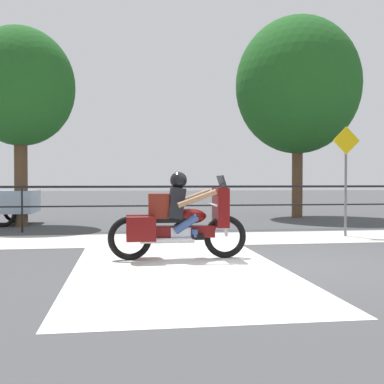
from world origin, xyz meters
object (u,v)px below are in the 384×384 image
object	(u,v)px
tree_behind_car	(20,87)
motorcycle	(177,220)
street_sign	(346,169)
tree_behind_sign	(298,86)

from	to	relation	value
tree_behind_car	motorcycle	bearing A→B (deg)	-59.46
street_sign	tree_behind_car	distance (m)	9.48
motorcycle	tree_behind_sign	bearing A→B (deg)	53.62
street_sign	tree_behind_sign	bearing A→B (deg)	80.51
street_sign	tree_behind_sign	xyz separation A→B (m)	(0.99, 5.94, 3.17)
street_sign	tree_behind_car	size ratio (longest dim) A/B	0.45
tree_behind_car	tree_behind_sign	bearing A→B (deg)	12.70
street_sign	motorcycle	bearing A→B (deg)	-147.57
tree_behind_sign	street_sign	bearing A→B (deg)	-99.49
tree_behind_sign	tree_behind_car	bearing A→B (deg)	-167.30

